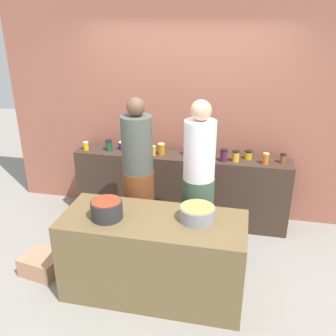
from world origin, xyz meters
TOP-DOWN VIEW (x-y plane):
  - ground at (0.00, 0.00)m, footprint 12.00×12.00m
  - storefront_wall at (0.00, 1.45)m, footprint 4.80×0.12m
  - display_shelf at (0.00, 1.10)m, footprint 2.70×0.36m
  - prep_table at (0.00, -0.30)m, footprint 1.70×0.70m
  - preserve_jar_0 at (-1.23, 1.04)m, footprint 0.07×0.07m
  - preserve_jar_1 at (-0.94, 1.10)m, footprint 0.09×0.09m
  - preserve_jar_2 at (-0.78, 1.16)m, footprint 0.09×0.09m
  - preserve_jar_3 at (-0.34, 1.05)m, footprint 0.07×0.07m
  - preserve_jar_4 at (-0.24, 1.09)m, footprint 0.09×0.09m
  - preserve_jar_5 at (0.06, 1.15)m, footprint 0.08×0.08m
  - preserve_jar_6 at (0.20, 1.14)m, footprint 0.09×0.09m
  - preserve_jar_7 at (0.53, 1.03)m, footprint 0.09×0.09m
  - preserve_jar_8 at (0.67, 1.05)m, footprint 0.09×0.09m
  - preserve_jar_9 at (0.82, 1.16)m, footprint 0.09×0.09m
  - preserve_jar_10 at (1.02, 1.04)m, footprint 0.07×0.07m
  - preserve_jar_11 at (1.21, 1.11)m, footprint 0.07×0.07m
  - cooking_pot_left at (-0.41, -0.37)m, footprint 0.29×0.29m
  - cooking_pot_center at (0.39, -0.23)m, footprint 0.32×0.32m
  - cook_with_tongs at (-0.33, 0.36)m, footprint 0.34×0.34m
  - cook_in_cap at (0.33, 0.30)m, footprint 0.33×0.33m
  - bread_crate at (-1.22, -0.28)m, footprint 0.45×0.39m

SIDE VIEW (x-z plane):
  - ground at x=0.00m, z-range 0.00..0.00m
  - bread_crate at x=-1.22m, z-range 0.00..0.20m
  - prep_table at x=0.00m, z-range 0.00..0.82m
  - display_shelf at x=0.00m, z-range 0.00..0.90m
  - cook_with_tongs at x=-0.33m, z-range -0.08..1.70m
  - cook_in_cap at x=0.33m, z-range -0.07..1.72m
  - cooking_pot_center at x=0.39m, z-range 0.82..0.95m
  - cooking_pot_left at x=-0.41m, z-range 0.82..0.99m
  - preserve_jar_2 at x=-0.78m, z-range 0.91..1.01m
  - preserve_jar_9 at x=0.82m, z-range 0.91..1.01m
  - preserve_jar_0 at x=-1.23m, z-range 0.91..1.01m
  - preserve_jar_11 at x=1.21m, z-range 0.91..1.02m
  - preserve_jar_6 at x=0.20m, z-range 0.91..1.02m
  - preserve_jar_3 at x=-0.34m, z-range 0.91..1.02m
  - preserve_jar_5 at x=0.06m, z-range 0.91..1.03m
  - preserve_jar_8 at x=0.67m, z-range 0.91..1.04m
  - preserve_jar_10 at x=1.02m, z-range 0.91..1.04m
  - preserve_jar_1 at x=-0.94m, z-range 0.91..1.04m
  - preserve_jar_4 at x=-0.24m, z-range 0.91..1.05m
  - preserve_jar_7 at x=0.53m, z-range 0.91..1.05m
  - storefront_wall at x=0.00m, z-range 0.00..3.00m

